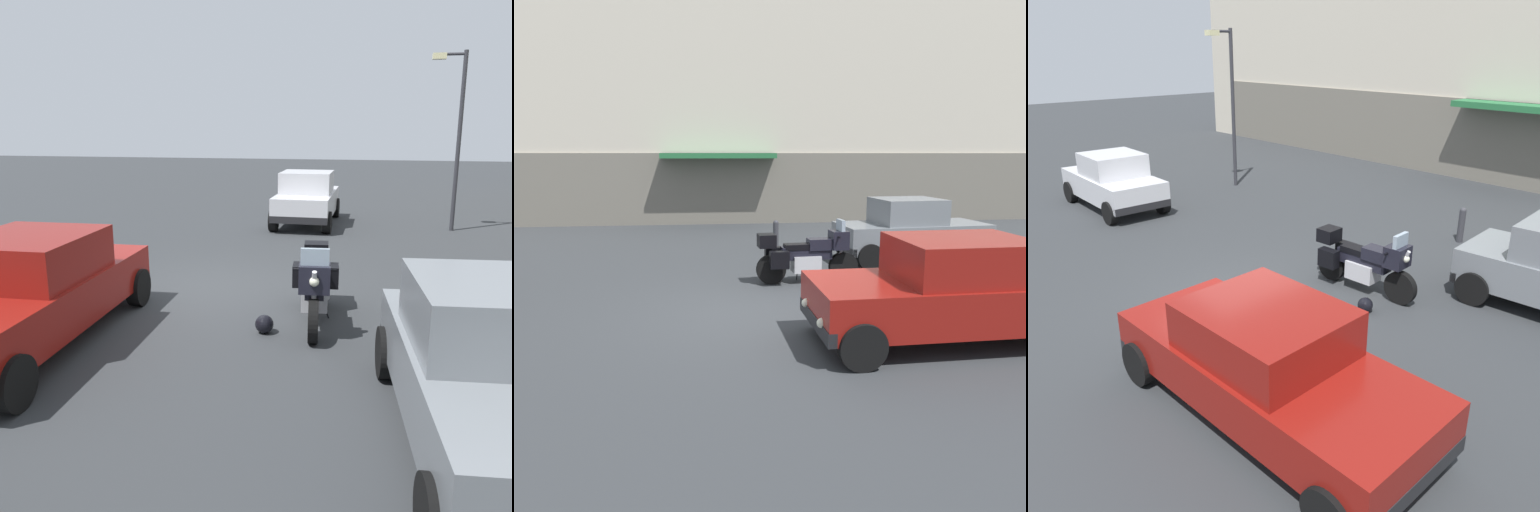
{
  "view_description": "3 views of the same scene",
  "coord_description": "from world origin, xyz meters",
  "views": [
    {
      "loc": [
        9.36,
        2.78,
        3.04
      ],
      "look_at": [
        0.06,
        0.95,
        0.73
      ],
      "focal_mm": 37.99,
      "sensor_mm": 36.0,
      "label": 1
    },
    {
      "loc": [
        -0.89,
        -8.74,
        2.75
      ],
      "look_at": [
        0.29,
        0.87,
        0.85
      ],
      "focal_mm": 36.47,
      "sensor_mm": 36.0,
      "label": 2
    },
    {
      "loc": [
        7.1,
        -5.35,
        4.51
      ],
      "look_at": [
        0.29,
        0.88,
        0.78
      ],
      "focal_mm": 36.61,
      "sensor_mm": 36.0,
      "label": 3
    }
  ],
  "objects": [
    {
      "name": "motorcycle",
      "position": [
        1.23,
        2.12,
        0.62
      ],
      "size": [
        2.26,
        0.8,
        1.36
      ],
      "rotation": [
        0.0,
        0.0,
        0.07
      ],
      "color": "black",
      "rests_on": "ground"
    },
    {
      "name": "helmet",
      "position": [
        1.87,
        1.43,
        0.14
      ],
      "size": [
        0.28,
        0.28,
        0.28
      ],
      "primitive_type": "sphere",
      "color": "black",
      "rests_on": "ground"
    },
    {
      "name": "car_hatchback_near",
      "position": [
        -7.39,
        1.1,
        0.81
      ],
      "size": [
        3.92,
        1.88,
        1.64
      ],
      "rotation": [
        0.0,
        0.0,
        3.11
      ],
      "color": "silver",
      "rests_on": "ground"
    },
    {
      "name": "ground_plane",
      "position": [
        0.0,
        0.0,
        0.0
      ],
      "size": [
        80.0,
        80.0,
        0.0
      ],
      "primitive_type": "plane",
      "color": "#2D3033"
    },
    {
      "name": "streetlamp_curbside",
      "position": [
        -7.14,
        5.26,
        3.04
      ],
      "size": [
        0.28,
        0.94,
        5.02
      ],
      "color": "#2D2D33",
      "rests_on": "ground"
    },
    {
      "name": "car_wagon_end",
      "position": [
        4.35,
        4.06,
        0.81
      ],
      "size": [
        3.97,
        2.06,
        1.64
      ],
      "rotation": [
        0.0,
        0.0,
        0.08
      ],
      "color": "slate",
      "rests_on": "ground"
    },
    {
      "name": "car_sedan_far",
      "position": [
        2.82,
        -1.72,
        0.78
      ],
      "size": [
        4.61,
        2.01,
        1.56
      ],
      "rotation": [
        0.0,
        0.0,
        3.17
      ],
      "color": "maroon",
      "rests_on": "ground"
    }
  ]
}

